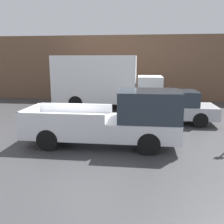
% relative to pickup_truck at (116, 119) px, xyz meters
% --- Properties ---
extents(ground_plane, '(60.00, 60.00, 0.00)m').
position_rel_pickup_truck_xyz_m(ground_plane, '(-1.52, 0.63, -0.98)').
color(ground_plane, '#3D3D3F').
extents(building_wall, '(28.00, 0.15, 5.02)m').
position_rel_pickup_truck_xyz_m(building_wall, '(-1.52, 10.69, 1.54)').
color(building_wall, brown).
rests_on(building_wall, ground).
extents(pickup_truck, '(5.73, 2.11, 2.09)m').
position_rel_pickup_truck_xyz_m(pickup_truck, '(0.00, 0.00, 0.00)').
color(pickup_truck, silver).
rests_on(pickup_truck, ground).
extents(car, '(4.81, 1.96, 1.64)m').
position_rel_pickup_truck_xyz_m(car, '(2.27, 3.75, -0.14)').
color(car, '#B7BABF').
rests_on(car, ground).
extents(delivery_truck, '(7.05, 2.50, 3.43)m').
position_rel_pickup_truck_xyz_m(delivery_truck, '(-1.67, 7.39, 0.84)').
color(delivery_truck, white).
rests_on(delivery_truck, ground).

